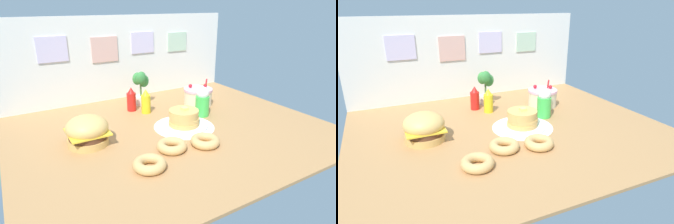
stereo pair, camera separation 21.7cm
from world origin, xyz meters
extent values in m
cube|color=#B27F4C|center=(0.00, 0.00, -0.01)|extent=(2.33, 1.88, 0.02)
cube|color=silver|center=(0.00, 0.94, 0.40)|extent=(2.33, 0.03, 0.80)
cube|color=silver|center=(-0.65, 0.92, 0.53)|extent=(0.26, 0.01, 0.22)
cube|color=#D8A599|center=(-0.18, 0.92, 0.50)|extent=(0.25, 0.01, 0.23)
cube|color=silver|center=(0.21, 0.92, 0.54)|extent=(0.24, 0.01, 0.21)
cube|color=#B2D1B2|center=(0.62, 0.92, 0.52)|extent=(0.23, 0.01, 0.20)
cylinder|color=white|center=(0.10, -0.02, 0.00)|extent=(0.47, 0.47, 0.00)
cylinder|color=#DBA859|center=(-0.63, 0.07, 0.02)|extent=(0.28, 0.28, 0.05)
cylinder|color=#59331E|center=(-0.63, 0.07, 0.07)|extent=(0.26, 0.26, 0.04)
cube|color=yellow|center=(-0.63, 0.07, 0.09)|extent=(0.27, 0.27, 0.01)
ellipsoid|color=#E5B260|center=(-0.63, 0.07, 0.12)|extent=(0.29, 0.29, 0.16)
cylinder|color=white|center=(0.10, -0.02, 0.01)|extent=(0.37, 0.37, 0.02)
cylinder|color=#E0AD5B|center=(0.09, -0.02, 0.04)|extent=(0.24, 0.24, 0.03)
cylinder|color=#E0AD5B|center=(0.10, -0.02, 0.07)|extent=(0.23, 0.23, 0.03)
cylinder|color=#E0AD5B|center=(0.09, -0.02, 0.10)|extent=(0.23, 0.23, 0.03)
cylinder|color=#E0AD5B|center=(0.09, -0.02, 0.13)|extent=(0.23, 0.23, 0.03)
cube|color=#F7E072|center=(0.10, -0.02, 0.15)|extent=(0.05, 0.05, 0.02)
cylinder|color=beige|center=(0.50, 0.35, 0.07)|extent=(0.26, 0.26, 0.14)
cylinder|color=#F2B2C6|center=(0.50, 0.35, 0.15)|extent=(0.27, 0.27, 0.02)
sphere|color=red|center=(0.57, 0.34, 0.18)|extent=(0.03, 0.03, 0.03)
sphere|color=red|center=(0.45, 0.41, 0.18)|extent=(0.03, 0.03, 0.03)
sphere|color=red|center=(0.47, 0.28, 0.18)|extent=(0.03, 0.03, 0.03)
cylinder|color=red|center=(-0.10, 0.53, 0.08)|extent=(0.08, 0.08, 0.16)
cone|color=red|center=(-0.10, 0.53, 0.19)|extent=(0.07, 0.07, 0.05)
cylinder|color=yellow|center=(-0.02, 0.41, 0.08)|extent=(0.08, 0.08, 0.16)
cone|color=yellow|center=(-0.02, 0.41, 0.19)|extent=(0.07, 0.07, 0.05)
cylinder|color=green|center=(0.37, 0.11, 0.09)|extent=(0.12, 0.12, 0.17)
sphere|color=white|center=(0.37, 0.11, 0.20)|extent=(0.11, 0.11, 0.11)
cylinder|color=red|center=(0.39, 0.11, 0.24)|extent=(0.01, 0.04, 0.17)
torus|color=tan|center=(-0.41, -0.43, 0.03)|extent=(0.20, 0.20, 0.06)
torus|color=#8CCC8C|center=(-0.41, -0.43, 0.03)|extent=(0.19, 0.19, 0.05)
torus|color=tan|center=(-0.18, -0.29, 0.03)|extent=(0.20, 0.20, 0.06)
torus|color=brown|center=(-0.18, -0.29, 0.03)|extent=(0.19, 0.19, 0.05)
torus|color=tan|center=(0.05, -0.35, 0.03)|extent=(0.20, 0.20, 0.06)
torus|color=pink|center=(0.05, -0.35, 0.03)|extent=(0.19, 0.19, 0.05)
cylinder|color=white|center=(0.04, 0.63, 0.04)|extent=(0.12, 0.12, 0.09)
cylinder|color=#4C7238|center=(0.04, 0.63, 0.16)|extent=(0.02, 0.02, 0.15)
ellipsoid|color=#38843D|center=(0.07, 0.63, 0.23)|extent=(0.10, 0.06, 0.12)
ellipsoid|color=#38843D|center=(0.02, 0.66, 0.25)|extent=(0.10, 0.06, 0.12)
ellipsoid|color=#38843D|center=(0.03, 0.59, 0.27)|extent=(0.10, 0.06, 0.12)
camera|label=1|loc=(-1.06, -1.73, 0.91)|focal=30.74mm
camera|label=2|loc=(-0.86, -1.83, 0.91)|focal=30.74mm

